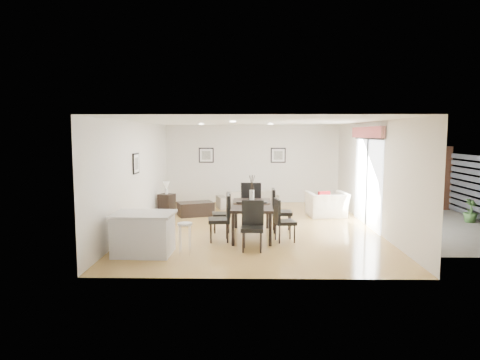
{
  "coord_description": "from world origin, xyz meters",
  "views": [
    {
      "loc": [
        -0.17,
        -10.87,
        2.39
      ],
      "look_at": [
        -0.36,
        0.4,
        1.17
      ],
      "focal_mm": 32.0,
      "sensor_mm": 36.0,
      "label": 1
    }
  ],
  "objects_px": {
    "side_table": "(167,203)",
    "kitchen_island": "(144,233)",
    "dining_table": "(252,207)",
    "dining_chair_wnear": "(223,215)",
    "dining_chair_wfar": "(225,210)",
    "dining_chair_enear": "(282,218)",
    "dining_chair_efar": "(278,208)",
    "armchair": "(327,204)",
    "dining_chair_head": "(253,222)",
    "sofa": "(247,199)",
    "dining_chair_foot": "(251,202)",
    "coffee_table": "(196,209)",
    "bar_stool": "(185,227)"
  },
  "relations": [
    {
      "from": "dining_table",
      "to": "dining_chair_foot",
      "type": "relative_size",
      "value": 1.61
    },
    {
      "from": "dining_chair_wfar",
      "to": "dining_chair_efar",
      "type": "height_order",
      "value": "dining_chair_efar"
    },
    {
      "from": "dining_chair_enear",
      "to": "dining_chair_foot",
      "type": "distance_m",
      "value": 1.74
    },
    {
      "from": "dining_chair_wfar",
      "to": "coffee_table",
      "type": "height_order",
      "value": "dining_chair_wfar"
    },
    {
      "from": "dining_chair_efar",
      "to": "coffee_table",
      "type": "distance_m",
      "value": 3.09
    },
    {
      "from": "side_table",
      "to": "bar_stool",
      "type": "relative_size",
      "value": 0.86
    },
    {
      "from": "dining_chair_wfar",
      "to": "dining_chair_enear",
      "type": "distance_m",
      "value": 1.62
    },
    {
      "from": "dining_chair_foot",
      "to": "sofa",
      "type": "bearing_deg",
      "value": -85.65
    },
    {
      "from": "sofa",
      "to": "bar_stool",
      "type": "distance_m",
      "value": 5.65
    },
    {
      "from": "dining_chair_efar",
      "to": "coffee_table",
      "type": "bearing_deg",
      "value": 47.73
    },
    {
      "from": "dining_chair_head",
      "to": "side_table",
      "type": "xyz_separation_m",
      "value": [
        -2.6,
        4.29,
        -0.29
      ]
    },
    {
      "from": "dining_chair_enear",
      "to": "side_table",
      "type": "relative_size",
      "value": 1.75
    },
    {
      "from": "dining_chair_wfar",
      "to": "armchair",
      "type": "bearing_deg",
      "value": 118.44
    },
    {
      "from": "dining_table",
      "to": "coffee_table",
      "type": "distance_m",
      "value": 3.04
    },
    {
      "from": "side_table",
      "to": "kitchen_island",
      "type": "relative_size",
      "value": 0.45
    },
    {
      "from": "armchair",
      "to": "dining_chair_head",
      "type": "height_order",
      "value": "dining_chair_head"
    },
    {
      "from": "dining_chair_wnear",
      "to": "dining_chair_enear",
      "type": "xyz_separation_m",
      "value": [
        1.3,
        -0.02,
        -0.05
      ]
    },
    {
      "from": "dining_table",
      "to": "dining_chair_enear",
      "type": "distance_m",
      "value": 0.82
    },
    {
      "from": "dining_table",
      "to": "bar_stool",
      "type": "xyz_separation_m",
      "value": [
        -1.34,
        -1.54,
        -0.14
      ]
    },
    {
      "from": "sofa",
      "to": "dining_chair_foot",
      "type": "xyz_separation_m",
      "value": [
        0.1,
        -2.84,
        0.36
      ]
    },
    {
      "from": "dining_chair_head",
      "to": "dining_chair_efar",
      "type": "bearing_deg",
      "value": 71.31
    },
    {
      "from": "armchair",
      "to": "kitchen_island",
      "type": "height_order",
      "value": "kitchen_island"
    },
    {
      "from": "dining_chair_efar",
      "to": "bar_stool",
      "type": "height_order",
      "value": "dining_chair_efar"
    },
    {
      "from": "dining_table",
      "to": "dining_chair_efar",
      "type": "height_order",
      "value": "dining_chair_efar"
    },
    {
      "from": "dining_chair_wnear",
      "to": "coffee_table",
      "type": "relative_size",
      "value": 1.04
    },
    {
      "from": "dining_chair_head",
      "to": "side_table",
      "type": "distance_m",
      "value": 5.03
    },
    {
      "from": "dining_table",
      "to": "dining_chair_wfar",
      "type": "bearing_deg",
      "value": 145.02
    },
    {
      "from": "sofa",
      "to": "armchair",
      "type": "xyz_separation_m",
      "value": [
        2.3,
        -1.53,
        0.07
      ]
    },
    {
      "from": "coffee_table",
      "to": "side_table",
      "type": "bearing_deg",
      "value": 125.32
    },
    {
      "from": "dining_chair_efar",
      "to": "armchair",
      "type": "bearing_deg",
      "value": -38.28
    },
    {
      "from": "kitchen_island",
      "to": "bar_stool",
      "type": "distance_m",
      "value": 0.84
    },
    {
      "from": "armchair",
      "to": "side_table",
      "type": "bearing_deg",
      "value": -15.26
    },
    {
      "from": "armchair",
      "to": "coffee_table",
      "type": "distance_m",
      "value": 3.83
    },
    {
      "from": "sofa",
      "to": "dining_chair_wnear",
      "type": "distance_m",
      "value": 4.46
    },
    {
      "from": "dining_chair_efar",
      "to": "kitchen_island",
      "type": "bearing_deg",
      "value": 125.33
    },
    {
      "from": "dining_chair_efar",
      "to": "dining_chair_head",
      "type": "xyz_separation_m",
      "value": [
        -0.64,
        -1.6,
        -0.02
      ]
    },
    {
      "from": "armchair",
      "to": "kitchen_island",
      "type": "bearing_deg",
      "value": 35.57
    },
    {
      "from": "sofa",
      "to": "dining_chair_foot",
      "type": "relative_size",
      "value": 1.7
    },
    {
      "from": "side_table",
      "to": "dining_table",
      "type": "bearing_deg",
      "value": -50.58
    },
    {
      "from": "armchair",
      "to": "dining_chair_enear",
      "type": "bearing_deg",
      "value": 55.33
    },
    {
      "from": "dining_chair_efar",
      "to": "bar_stool",
      "type": "xyz_separation_m",
      "value": [
        -1.98,
        -2.0,
        -0.04
      ]
    },
    {
      "from": "dining_chair_enear",
      "to": "side_table",
      "type": "xyz_separation_m",
      "value": [
        -3.25,
        3.63,
        -0.26
      ]
    },
    {
      "from": "bar_stool",
      "to": "dining_chair_wnear",
      "type": "bearing_deg",
      "value": 57.54
    },
    {
      "from": "dining_table",
      "to": "dining_chair_wnear",
      "type": "xyz_separation_m",
      "value": [
        -0.65,
        -0.45,
        -0.11
      ]
    },
    {
      "from": "dining_chair_wfar",
      "to": "dining_chair_efar",
      "type": "distance_m",
      "value": 1.3
    },
    {
      "from": "sofa",
      "to": "side_table",
      "type": "xyz_separation_m",
      "value": [
        -2.49,
        -0.82,
        -0.01
      ]
    },
    {
      "from": "sofa",
      "to": "dining_chair_wnear",
      "type": "bearing_deg",
      "value": 67.52
    },
    {
      "from": "coffee_table",
      "to": "dining_table",
      "type": "bearing_deg",
      "value": -78.57
    },
    {
      "from": "dining_chair_head",
      "to": "kitchen_island",
      "type": "distance_m",
      "value": 2.21
    },
    {
      "from": "armchair",
      "to": "dining_chair_wnear",
      "type": "relative_size",
      "value": 1.05
    }
  ]
}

